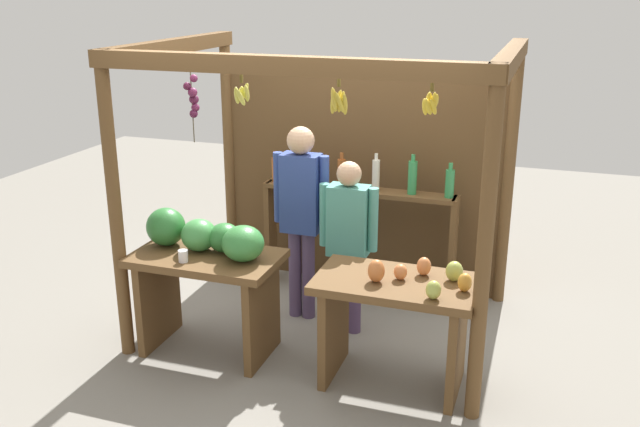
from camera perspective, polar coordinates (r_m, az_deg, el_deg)
ground_plane at (r=6.02m, az=0.59°, el=-8.94°), size 12.00×12.00×0.00m
market_stall at (r=5.92m, az=1.90°, el=4.71°), size 2.78×2.01×2.32m
fruit_counter_left at (r=5.41m, az=-9.22°, el=-3.87°), size 1.13×0.64×1.10m
fruit_counter_right at (r=4.97m, az=6.29°, el=-7.75°), size 1.12×0.64×0.97m
bottle_shelf_unit at (r=6.33m, az=3.30°, el=0.18°), size 1.78×0.22×1.35m
vendor_man at (r=5.78m, az=-1.54°, el=0.65°), size 0.48×0.23×1.66m
vendor_woman at (r=5.58m, az=2.31°, el=-1.66°), size 0.48×0.20×1.45m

